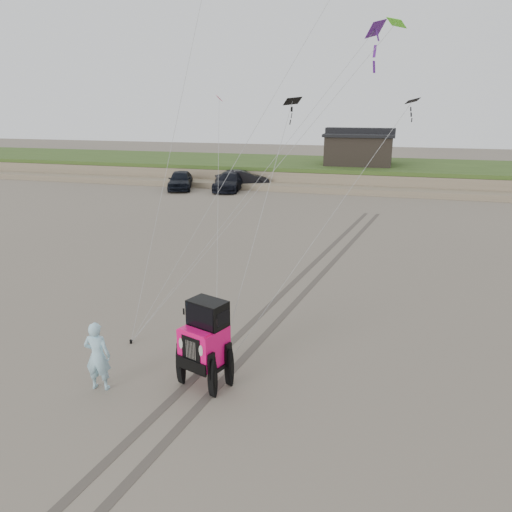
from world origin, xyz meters
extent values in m
plane|color=#6B6054|center=(0.00, 0.00, 0.00)|extent=(160.00, 160.00, 0.00)
cube|color=#7A6B54|center=(0.00, 38.00, 0.70)|extent=(160.00, 12.00, 1.40)
cube|color=#2D4719|center=(0.00, 38.00, 1.55)|extent=(160.00, 12.00, 0.35)
cube|color=#7A6B54|center=(0.00, 31.50, 0.25)|extent=(160.00, 3.50, 0.50)
cube|color=black|center=(2.00, 37.00, 3.03)|extent=(6.00, 5.00, 2.60)
cube|color=black|center=(2.00, 37.00, 4.45)|extent=(6.40, 5.40, 0.25)
cube|color=black|center=(2.00, 37.00, 4.83)|extent=(6.40, 1.20, 0.50)
imported|color=black|center=(-12.68, 28.73, 0.82)|extent=(3.32, 5.18, 1.64)
imported|color=black|center=(-7.71, 30.95, 0.78)|extent=(4.96, 3.61, 1.56)
imported|color=black|center=(-8.35, 29.41, 0.76)|extent=(2.45, 5.33, 1.51)
imported|color=#90C3DF|center=(-1.79, -1.50, 0.95)|extent=(0.75, 0.54, 1.90)
cube|color=black|center=(5.70, 5.44, 7.33)|extent=(0.48, 0.44, 0.21)
cube|color=#53167E|center=(4.15, 10.77, 10.14)|extent=(0.81, 1.26, 0.80)
cube|color=black|center=(2.00, 4.77, 7.33)|extent=(0.61, 0.62, 0.27)
cube|color=#CB194A|center=(-2.62, 10.81, 7.48)|extent=(0.41, 0.52, 0.29)
cube|color=#5EEC29|center=(5.00, 7.24, 9.85)|extent=(0.71, 0.76, 0.40)
cylinder|color=black|center=(-2.29, 1.04, 0.06)|extent=(0.08, 0.08, 0.12)
cylinder|color=black|center=(1.05, -0.34, 0.06)|extent=(0.08, 0.08, 0.12)
cube|color=#4C443D|center=(1.60, 8.00, 0.00)|extent=(4.42, 29.74, 0.01)
cube|color=#4C443D|center=(2.40, 8.00, 0.00)|extent=(4.42, 29.74, 0.01)
camera|label=1|loc=(5.30, -11.64, 7.26)|focal=35.00mm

